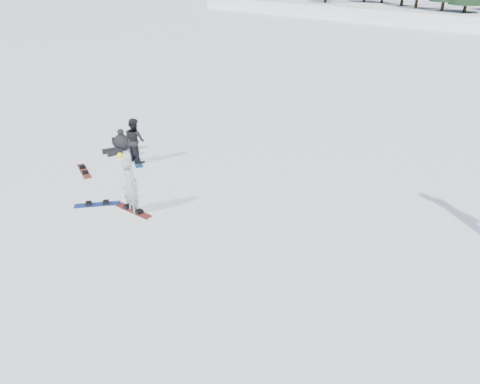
# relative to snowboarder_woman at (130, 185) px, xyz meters

# --- Properties ---
(ground) EXTENTS (420.00, 420.00, 0.00)m
(ground) POSITION_rel_snowboarder_woman_xyz_m (-0.22, 0.48, -0.95)
(ground) COLOR white
(ground) RESTS_ON ground
(snowboarder_woman) EXTENTS (0.74, 0.55, 2.03)m
(snowboarder_woman) POSITION_rel_snowboarder_woman_xyz_m (0.00, 0.00, 0.00)
(snowboarder_woman) COLOR #A9A8AE
(snowboarder_woman) RESTS_ON ground
(snowboarder_man) EXTENTS (0.87, 0.68, 1.79)m
(snowboarder_man) POSITION_rel_snowboarder_woman_xyz_m (-3.28, 2.65, -0.06)
(snowboarder_man) COLOR black
(snowboarder_man) RESTS_ON ground
(seated_rider) EXTENTS (0.82, 1.21, 0.95)m
(seated_rider) POSITION_rel_snowboarder_woman_xyz_m (-4.67, 2.89, -0.58)
(seated_rider) COLOR black
(seated_rider) RESTS_ON ground
(gear_bag) EXTENTS (0.53, 0.44, 0.30)m
(gear_bag) POSITION_rel_snowboarder_woman_xyz_m (-5.37, 3.16, -0.80)
(gear_bag) COLOR black
(gear_bag) RESTS_ON ground
(snowboard_woman) EXTENTS (1.51, 0.38, 0.03)m
(snowboard_woman) POSITION_rel_snowboarder_woman_xyz_m (0.00, 0.00, -0.93)
(snowboard_woman) COLOR maroon
(snowboard_woman) RESTS_ON ground
(snowboard_man) EXTENTS (1.44, 0.99, 0.03)m
(snowboard_man) POSITION_rel_snowboarder_woman_xyz_m (-3.28, 2.65, -0.93)
(snowboard_man) COLOR navy
(snowboard_man) RESTS_ON ground
(snowboard_loose_a) EXTENTS (1.17, 1.34, 0.03)m
(snowboard_loose_a) POSITION_rel_snowboarder_woman_xyz_m (-1.25, -0.53, -0.93)
(snowboard_loose_a) COLOR #1C3A9A
(snowboard_loose_a) RESTS_ON ground
(snowboard_loose_b) EXTENTS (1.50, 0.80, 0.03)m
(snowboard_loose_b) POSITION_rel_snowboarder_woman_xyz_m (-3.97, 0.66, -0.93)
(snowboard_loose_b) COLOR #973721
(snowboard_loose_b) RESTS_ON ground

